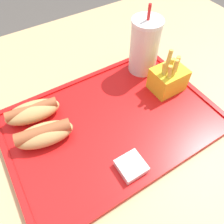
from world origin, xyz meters
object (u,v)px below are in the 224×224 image
object	(u,v)px
fries_carton	(168,79)
sauce_cup_mayo	(131,166)
soda_cup	(144,46)
hot_dog_far	(33,111)
hot_dog_near	(44,134)

from	to	relation	value
fries_carton	sauce_cup_mayo	distance (m)	0.23
soda_cup	hot_dog_far	bearing A→B (deg)	-178.67
soda_cup	hot_dog_near	bearing A→B (deg)	-165.96
sauce_cup_mayo	fries_carton	bearing A→B (deg)	33.33
soda_cup	hot_dog_far	distance (m)	0.30
hot_dog_near	sauce_cup_mayo	distance (m)	0.18
hot_dog_near	sauce_cup_mayo	size ratio (longest dim) A/B	2.55
hot_dog_near	hot_dog_far	bearing A→B (deg)	90.00
soda_cup	sauce_cup_mayo	bearing A→B (deg)	-130.48
sauce_cup_mayo	hot_dog_near	bearing A→B (deg)	128.36
soda_cup	fries_carton	xyz separation A→B (m)	(0.01, -0.09, -0.04)
hot_dog_far	fries_carton	xyz separation A→B (m)	(0.31, -0.08, 0.01)
hot_dog_far	soda_cup	bearing A→B (deg)	1.33
sauce_cup_mayo	soda_cup	bearing A→B (deg)	49.52
hot_dog_near	fries_carton	xyz separation A→B (m)	(0.31, -0.02, 0.01)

